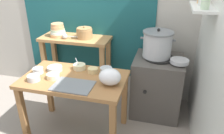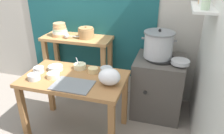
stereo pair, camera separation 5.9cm
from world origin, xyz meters
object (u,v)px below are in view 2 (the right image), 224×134
(ladle, at_px, (68,36))
(prep_bowl_5, at_px, (106,69))
(back_shelf_table, at_px, (78,52))
(steamer_pot, at_px, (159,44))
(clay_pot, at_px, (86,33))
(prep_bowl_4, at_px, (53,75))
(prep_table, at_px, (75,86))
(plastic_bag, at_px, (109,77))
(prep_bowl_3, at_px, (80,66))
(serving_tray, at_px, (73,85))
(wide_pan, at_px, (180,62))
(prep_bowl_2, at_px, (39,69))
(prep_bowl_6, at_px, (34,77))
(prep_bowl_0, at_px, (55,68))
(stove_block, at_px, (158,86))
(prep_bowl_1, at_px, (93,70))
(bowl_stack_enamel, at_px, (60,30))

(ladle, height_order, prep_bowl_5, ladle)
(back_shelf_table, bearing_deg, steamer_pot, -5.63)
(clay_pot, height_order, prep_bowl_4, clay_pot)
(prep_table, xyz_separation_m, prep_bowl_4, (-0.20, -0.07, 0.14))
(plastic_bag, xyz_separation_m, prep_bowl_4, (-0.61, -0.03, -0.06))
(clay_pot, distance_m, prep_bowl_3, 0.63)
(prep_bowl_3, xyz_separation_m, prep_bowl_5, (0.31, 0.02, -0.01))
(serving_tray, bearing_deg, wide_pan, 34.70)
(prep_bowl_2, xyz_separation_m, prep_bowl_3, (0.40, 0.21, -0.00))
(prep_bowl_6, bearing_deg, ladle, 91.59)
(steamer_pot, height_order, prep_bowl_5, steamer_pot)
(prep_table, distance_m, prep_bowl_5, 0.39)
(prep_bowl_0, bearing_deg, serving_tray, -38.61)
(plastic_bag, bearing_deg, prep_bowl_6, -171.14)
(serving_tray, relative_size, wide_pan, 1.90)
(plastic_bag, bearing_deg, serving_tray, -159.71)
(stove_block, bearing_deg, wide_pan, -26.17)
(prep_bowl_2, relative_size, prep_bowl_5, 0.82)
(prep_bowl_2, bearing_deg, prep_bowl_3, 27.75)
(stove_block, height_order, prep_bowl_4, prep_bowl_4)
(prep_bowl_0, bearing_deg, prep_bowl_3, 22.87)
(prep_table, xyz_separation_m, prep_bowl_2, (-0.42, -0.00, 0.15))
(clay_pot, relative_size, serving_tray, 0.53)
(stove_block, bearing_deg, prep_bowl_1, -144.30)
(stove_block, height_order, serving_tray, stove_block)
(serving_tray, relative_size, prep_bowl_6, 2.82)
(back_shelf_table, bearing_deg, plastic_bag, -48.93)
(prep_bowl_0, bearing_deg, prep_bowl_4, -67.39)
(prep_bowl_1, height_order, prep_bowl_4, prep_bowl_4)
(serving_tray, distance_m, prep_bowl_2, 0.51)
(steamer_pot, height_order, prep_bowl_4, steamer_pot)
(prep_bowl_0, xyz_separation_m, prep_bowl_1, (0.43, 0.05, 0.01))
(plastic_bag, distance_m, prep_bowl_0, 0.70)
(prep_table, height_order, prep_bowl_3, prep_bowl_3)
(prep_bowl_6, bearing_deg, prep_bowl_5, 30.84)
(ladle, xyz_separation_m, wide_pan, (1.48, -0.15, -0.13))
(serving_tray, bearing_deg, prep_bowl_4, 159.86)
(serving_tray, height_order, prep_bowl_6, prep_bowl_6)
(prep_table, height_order, prep_bowl_6, prep_bowl_6)
(steamer_pot, distance_m, prep_bowl_0, 1.24)
(plastic_bag, relative_size, prep_bowl_1, 1.98)
(prep_bowl_0, xyz_separation_m, prep_bowl_2, (-0.15, -0.10, 0.01))
(back_shelf_table, height_order, prep_bowl_6, back_shelf_table)
(prep_bowl_6, bearing_deg, stove_block, 33.55)
(back_shelf_table, relative_size, prep_bowl_1, 8.50)
(back_shelf_table, xyz_separation_m, prep_bowl_0, (0.03, -0.68, 0.07))
(prep_bowl_4, xyz_separation_m, prep_bowl_6, (-0.17, -0.09, 0.00))
(ladle, bearing_deg, prep_bowl_6, -88.41)
(bowl_stack_enamel, relative_size, wide_pan, 1.03)
(stove_block, bearing_deg, prep_bowl_0, -154.07)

